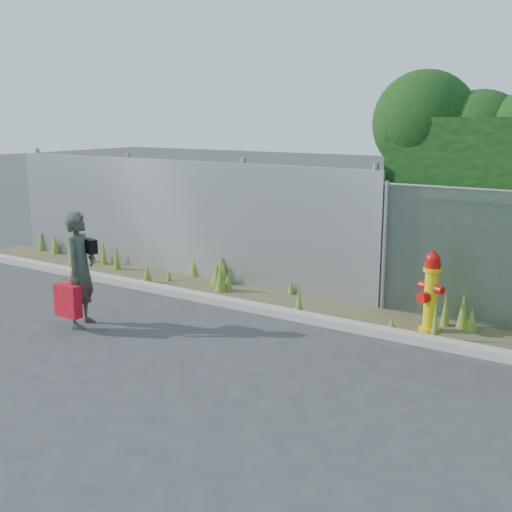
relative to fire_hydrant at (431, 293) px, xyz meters
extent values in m
plane|color=#343436|center=(-2.03, -2.35, -0.58)|extent=(80.00, 80.00, 0.00)
cube|color=#9F9A90|center=(-2.03, -0.55, -0.52)|extent=(16.00, 0.22, 0.12)
cube|color=#4A422A|center=(-2.03, 0.05, -0.57)|extent=(16.00, 1.20, 0.01)
cone|color=#4E7021|center=(-4.89, 0.68, -0.39)|extent=(0.15, 0.15, 0.37)
cone|color=#4E7021|center=(-6.42, 0.22, -0.31)|extent=(0.14, 0.14, 0.53)
cone|color=#4E7021|center=(-4.10, 0.59, -0.33)|extent=(0.20, 0.20, 0.50)
cone|color=#4E7021|center=(-4.79, 0.65, -0.34)|extent=(0.22, 0.22, 0.48)
cone|color=#4E7021|center=(-1.93, -0.36, -0.36)|extent=(0.14, 0.14, 0.44)
cone|color=#4E7021|center=(-9.18, 0.59, -0.35)|extent=(0.16, 0.16, 0.45)
cone|color=#4E7021|center=(-6.80, 0.46, -0.47)|extent=(0.10, 0.10, 0.21)
cone|color=#4E7021|center=(0.36, 0.39, -0.32)|extent=(0.18, 0.18, 0.51)
cone|color=#4E7021|center=(-5.19, -0.22, -0.41)|extent=(0.20, 0.20, 0.34)
cone|color=#4E7021|center=(-4.08, 0.42, -0.38)|extent=(0.24, 0.24, 0.40)
cone|color=#4E7021|center=(-4.96, 0.10, -0.46)|extent=(0.10, 0.10, 0.23)
cone|color=#4E7021|center=(-3.66, 0.18, -0.42)|extent=(0.17, 0.17, 0.32)
cone|color=#4E7021|center=(-6.97, 0.39, -0.33)|extent=(0.13, 0.13, 0.49)
cone|color=#4E7021|center=(-8.26, 0.68, -0.40)|extent=(0.23, 0.23, 0.36)
cone|color=#4E7021|center=(-7.35, -0.14, -0.47)|extent=(0.24, 0.24, 0.21)
cone|color=#4E7021|center=(-0.44, -0.30, -0.48)|extent=(0.17, 0.17, 0.19)
cone|color=#4E7021|center=(-3.72, 0.04, -0.32)|extent=(0.21, 0.21, 0.51)
cone|color=#4E7021|center=(0.51, 0.33, -0.40)|extent=(0.19, 0.19, 0.36)
cone|color=#4E7021|center=(-4.03, 0.55, -0.38)|extent=(0.20, 0.20, 0.40)
cone|color=#4E7021|center=(-2.61, 0.57, -0.46)|extent=(0.13, 0.13, 0.24)
cone|color=#4E7021|center=(0.12, 0.35, -0.32)|extent=(0.14, 0.14, 0.52)
cone|color=#4E7021|center=(-8.65, 0.54, -0.37)|extent=(0.21, 0.21, 0.42)
cone|color=#4E7021|center=(-7.31, 0.37, -0.44)|extent=(0.19, 0.19, 0.28)
cone|color=#4E7021|center=(0.19, -0.34, -0.31)|extent=(0.12, 0.12, 0.54)
cube|color=#A2A6A9|center=(-5.28, 0.65, 0.52)|extent=(8.50, 0.08, 2.20)
cylinder|color=gray|center=(-9.33, 0.77, 0.57)|extent=(0.10, 0.10, 2.30)
cylinder|color=gray|center=(-6.53, 0.77, 0.57)|extent=(0.10, 0.10, 2.30)
cylinder|color=gray|center=(-3.73, 0.77, 0.57)|extent=(0.10, 0.10, 2.30)
cylinder|color=gray|center=(-1.23, 0.77, 0.57)|extent=(0.10, 0.10, 2.30)
cylinder|color=gray|center=(-0.98, 0.65, 0.45)|extent=(0.07, 0.07, 2.05)
sphere|color=black|center=(-0.77, 1.60, 2.33)|extent=(1.67, 1.67, 1.67)
sphere|color=black|center=(0.08, 1.73, 2.10)|extent=(1.49, 1.49, 1.49)
cylinder|color=#DCBF0B|center=(0.00, 0.01, -0.55)|extent=(0.29, 0.29, 0.06)
cylinder|color=#DCBF0B|center=(0.00, 0.01, -0.13)|extent=(0.19, 0.19, 0.89)
cylinder|color=#DCBF0B|center=(0.00, 0.01, 0.34)|extent=(0.25, 0.25, 0.05)
cylinder|color=#B20F0A|center=(0.00, 0.01, 0.41)|extent=(0.22, 0.22, 0.11)
sphere|color=#B20F0A|center=(0.00, 0.01, 0.48)|extent=(0.20, 0.20, 0.20)
cylinder|color=#B20F0A|center=(0.00, 0.01, 0.59)|extent=(0.05, 0.05, 0.05)
cylinder|color=#B20F0A|center=(-0.15, 0.01, 0.07)|extent=(0.11, 0.12, 0.12)
cylinder|color=#B20F0A|center=(0.15, 0.01, 0.07)|extent=(0.11, 0.12, 0.12)
cylinder|color=#B20F0A|center=(0.00, -0.14, -0.05)|extent=(0.16, 0.13, 0.16)
imported|color=#10674A|center=(-4.33, -2.52, 0.27)|extent=(0.59, 0.72, 1.69)
cube|color=#A70B09|center=(-4.32, -2.79, -0.13)|extent=(0.42, 0.16, 0.47)
cylinder|color=#A70B09|center=(-4.32, -2.79, 0.18)|extent=(0.20, 0.02, 0.02)
cube|color=black|center=(-4.24, -2.41, 0.60)|extent=(0.27, 0.11, 0.20)
camera|label=1|loc=(2.74, -8.62, 2.45)|focal=45.00mm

